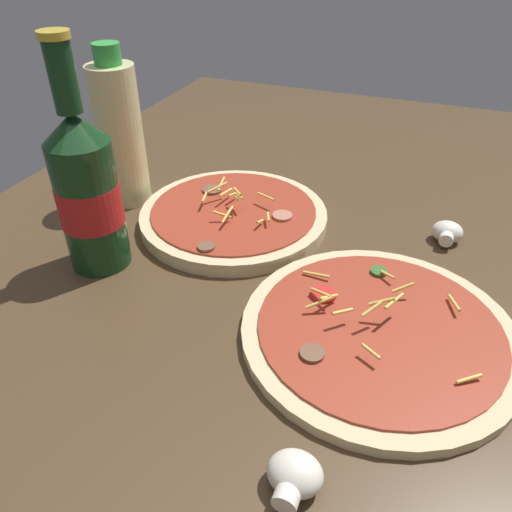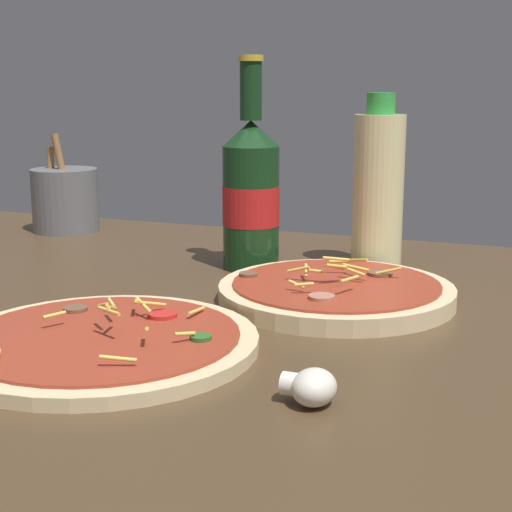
# 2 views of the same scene
# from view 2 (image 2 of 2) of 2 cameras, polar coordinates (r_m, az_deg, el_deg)

# --- Properties ---
(counter_slab) EXTENTS (1.60, 0.90, 0.03)m
(counter_slab) POSITION_cam_2_polar(r_m,az_deg,el_deg) (0.90, -3.15, -4.25)
(counter_slab) COLOR #4C3823
(counter_slab) RESTS_ON ground
(pizza_near) EXTENTS (0.30, 0.30, 0.05)m
(pizza_near) POSITION_cam_2_polar(r_m,az_deg,el_deg) (0.76, -11.09, -6.13)
(pizza_near) COLOR beige
(pizza_near) RESTS_ON counter_slab
(pizza_far) EXTENTS (0.27, 0.27, 0.06)m
(pizza_far) POSITION_cam_2_polar(r_m,az_deg,el_deg) (0.91, 5.84, -2.62)
(pizza_far) COLOR beige
(pizza_far) RESTS_ON counter_slab
(beer_bottle) EXTENTS (0.08, 0.08, 0.28)m
(beer_bottle) POSITION_cam_2_polar(r_m,az_deg,el_deg) (1.05, -0.37, 4.64)
(beer_bottle) COLOR #143819
(beer_bottle) RESTS_ON counter_slab
(oil_bottle) EXTENTS (0.07, 0.07, 0.23)m
(oil_bottle) POSITION_cam_2_polar(r_m,az_deg,el_deg) (1.06, 8.87, 4.82)
(oil_bottle) COLOR beige
(oil_bottle) RESTS_ON counter_slab
(mushroom_right) EXTENTS (0.04, 0.04, 0.03)m
(mushroom_right) POSITION_cam_2_polar(r_m,az_deg,el_deg) (0.62, 4.04, -9.48)
(mushroom_right) COLOR white
(mushroom_right) RESTS_ON counter_slab
(utensil_crock) EXTENTS (0.11, 0.11, 0.16)m
(utensil_crock) POSITION_cam_2_polar(r_m,az_deg,el_deg) (1.36, -13.72, 4.02)
(utensil_crock) COLOR slate
(utensil_crock) RESTS_ON counter_slab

